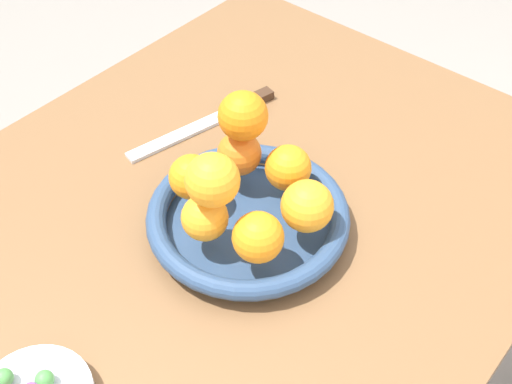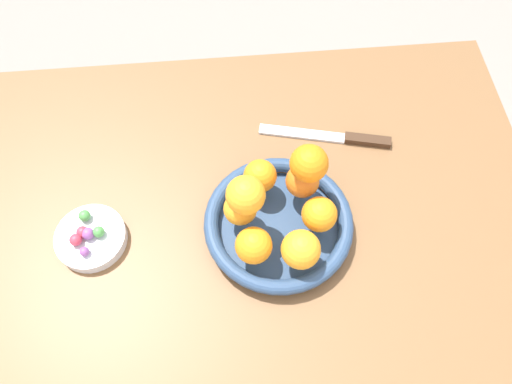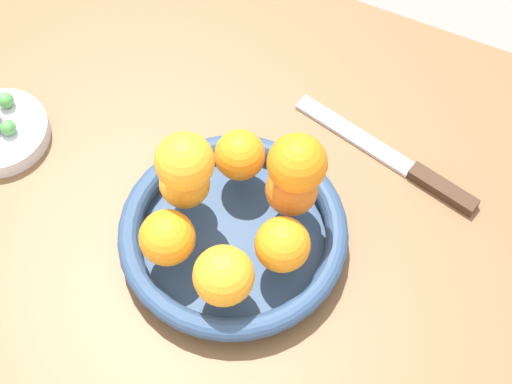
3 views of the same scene
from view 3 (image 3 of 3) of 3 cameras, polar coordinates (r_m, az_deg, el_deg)
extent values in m
plane|color=gray|center=(1.63, -2.13, -13.78)|extent=(6.00, 6.00, 0.00)
cube|color=brown|center=(0.96, -3.50, -0.95)|extent=(1.10, 0.76, 0.04)
cylinder|color=brown|center=(1.59, -13.29, 8.06)|extent=(0.05, 0.05, 0.70)
cylinder|color=navy|center=(0.91, -1.64, -3.48)|extent=(0.22, 0.22, 0.01)
torus|color=navy|center=(0.89, -1.68, -2.88)|extent=(0.26, 0.26, 0.03)
cylinder|color=silver|center=(1.03, -18.15, 4.14)|extent=(0.12, 0.12, 0.02)
sphere|color=orange|center=(0.83, 1.94, -3.84)|extent=(0.06, 0.06, 0.06)
sphere|color=orange|center=(0.87, 2.60, 0.16)|extent=(0.06, 0.06, 0.06)
sphere|color=orange|center=(0.89, -1.18, 2.71)|extent=(0.06, 0.06, 0.06)
sphere|color=orange|center=(0.88, -5.21, 0.64)|extent=(0.06, 0.06, 0.06)
sphere|color=orange|center=(0.84, -6.48, -3.33)|extent=(0.06, 0.06, 0.06)
sphere|color=orange|center=(0.82, -2.38, -6.11)|extent=(0.07, 0.07, 0.07)
sphere|color=orange|center=(0.81, 3.01, 2.11)|extent=(0.06, 0.06, 0.06)
sphere|color=orange|center=(0.82, -5.37, 2.28)|extent=(0.06, 0.06, 0.06)
sphere|color=#4C9947|center=(1.03, -17.80, 6.30)|extent=(0.02, 0.02, 0.02)
sphere|color=#4C9947|center=(1.01, -17.60, 4.50)|extent=(0.02, 0.02, 0.02)
cube|color=#3F2819|center=(0.97, 13.43, 0.23)|extent=(0.09, 0.04, 0.01)
cube|color=silver|center=(1.00, 7.14, 4.13)|extent=(0.17, 0.06, 0.01)
camera|label=1|loc=(0.64, -62.79, 12.56)|focal=45.00mm
camera|label=2|loc=(0.28, -77.31, 22.47)|focal=35.00mm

